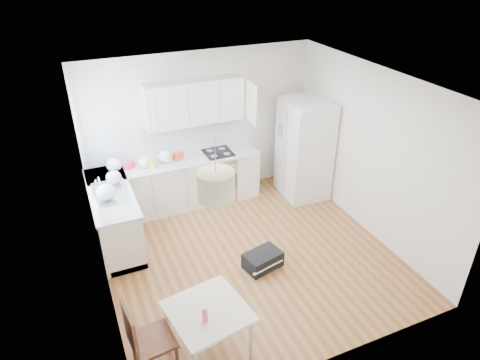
# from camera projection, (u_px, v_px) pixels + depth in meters

# --- Properties ---
(floor) EXTENTS (4.20, 4.20, 0.00)m
(floor) POSITION_uv_depth(u_px,v_px,m) (249.00, 254.00, 6.65)
(floor) COLOR brown
(floor) RESTS_ON ground
(ceiling) EXTENTS (4.20, 4.20, 0.00)m
(ceiling) POSITION_uv_depth(u_px,v_px,m) (251.00, 85.00, 5.33)
(ceiling) COLOR white
(ceiling) RESTS_ON wall_back
(wall_back) EXTENTS (4.20, 0.00, 4.20)m
(wall_back) POSITION_uv_depth(u_px,v_px,m) (201.00, 127.00, 7.67)
(wall_back) COLOR white
(wall_back) RESTS_ON floor
(wall_left) EXTENTS (0.00, 4.20, 4.20)m
(wall_left) POSITION_uv_depth(u_px,v_px,m) (95.00, 212.00, 5.26)
(wall_left) COLOR white
(wall_left) RESTS_ON floor
(wall_right) EXTENTS (0.00, 4.20, 4.20)m
(wall_right) POSITION_uv_depth(u_px,v_px,m) (371.00, 153.00, 6.72)
(wall_right) COLOR white
(wall_right) RESTS_ON floor
(window_glassblock) EXTENTS (0.02, 1.00, 1.00)m
(window_glassblock) POSITION_uv_depth(u_px,v_px,m) (81.00, 146.00, 5.99)
(window_glassblock) COLOR #BFE0F9
(window_glassblock) RESTS_ON wall_left
(cabinets_back) EXTENTS (3.00, 0.60, 0.88)m
(cabinets_back) POSITION_uv_depth(u_px,v_px,m) (177.00, 185.00, 7.67)
(cabinets_back) COLOR silver
(cabinets_back) RESTS_ON floor
(cabinets_left) EXTENTS (0.60, 1.80, 0.88)m
(cabinets_left) POSITION_uv_depth(u_px,v_px,m) (115.00, 217.00, 6.77)
(cabinets_left) COLOR silver
(cabinets_left) RESTS_ON floor
(counter_back) EXTENTS (3.02, 0.64, 0.04)m
(counter_back) POSITION_uv_depth(u_px,v_px,m) (175.00, 162.00, 7.44)
(counter_back) COLOR silver
(counter_back) RESTS_ON cabinets_back
(counter_left) EXTENTS (0.64, 1.82, 0.04)m
(counter_left) POSITION_uv_depth(u_px,v_px,m) (110.00, 192.00, 6.55)
(counter_left) COLOR silver
(counter_left) RESTS_ON cabinets_left
(backsplash_back) EXTENTS (3.00, 0.01, 0.58)m
(backsplash_back) POSITION_uv_depth(u_px,v_px,m) (169.00, 139.00, 7.53)
(backsplash_back) COLOR white
(backsplash_back) RESTS_ON wall_back
(backsplash_left) EXTENTS (0.01, 1.80, 0.58)m
(backsplash_left) POSITION_uv_depth(u_px,v_px,m) (87.00, 178.00, 6.29)
(backsplash_left) COLOR white
(backsplash_left) RESTS_ON wall_left
(upper_cabinets) EXTENTS (1.70, 0.32, 0.75)m
(upper_cabinets) POSITION_uv_depth(u_px,v_px,m) (194.00, 102.00, 7.23)
(upper_cabinets) COLOR silver
(upper_cabinets) RESTS_ON wall_back
(range_oven) EXTENTS (0.50, 0.61, 0.88)m
(range_oven) POSITION_uv_depth(u_px,v_px,m) (219.00, 176.00, 7.95)
(range_oven) COLOR #BABCBF
(range_oven) RESTS_ON floor
(sink) EXTENTS (0.50, 0.80, 0.16)m
(sink) POSITION_uv_depth(u_px,v_px,m) (111.00, 193.00, 6.50)
(sink) COLOR #BABCBF
(sink) RESTS_ON counter_left
(refrigerator) EXTENTS (0.92, 0.96, 1.84)m
(refrigerator) POSITION_uv_depth(u_px,v_px,m) (305.00, 149.00, 7.86)
(refrigerator) COLOR white
(refrigerator) RESTS_ON floor
(dining_table) EXTENTS (0.97, 0.97, 0.66)m
(dining_table) POSITION_uv_depth(u_px,v_px,m) (208.00, 315.00, 4.81)
(dining_table) COLOR beige
(dining_table) RESTS_ON floor
(dining_chair) EXTENTS (0.48, 0.48, 1.04)m
(dining_chair) POSITION_uv_depth(u_px,v_px,m) (153.00, 339.00, 4.61)
(dining_chair) COLOR #512C18
(dining_chair) RESTS_ON floor
(drink_bottle) EXTENTS (0.08, 0.08, 0.20)m
(drink_bottle) POSITION_uv_depth(u_px,v_px,m) (205.00, 314.00, 4.59)
(drink_bottle) COLOR #D43A67
(drink_bottle) RESTS_ON dining_table
(gym_bag) EXTENTS (0.61, 0.47, 0.25)m
(gym_bag) POSITION_uv_depth(u_px,v_px,m) (263.00, 260.00, 6.35)
(gym_bag) COLOR black
(gym_bag) RESTS_ON floor
(pendant_lamp) EXTENTS (0.39, 0.39, 0.29)m
(pendant_lamp) POSITION_uv_depth(u_px,v_px,m) (216.00, 185.00, 4.17)
(pendant_lamp) COLOR beige
(pendant_lamp) RESTS_ON ceiling
(grocery_bag_a) EXTENTS (0.26, 0.22, 0.23)m
(grocery_bag_a) POSITION_uv_depth(u_px,v_px,m) (114.00, 165.00, 7.06)
(grocery_bag_a) COLOR white
(grocery_bag_a) RESTS_ON counter_back
(grocery_bag_b) EXTENTS (0.22, 0.19, 0.20)m
(grocery_bag_b) POSITION_uv_depth(u_px,v_px,m) (145.00, 162.00, 7.16)
(grocery_bag_b) COLOR white
(grocery_bag_b) RESTS_ON counter_back
(grocery_bag_c) EXTENTS (0.24, 0.20, 0.22)m
(grocery_bag_c) POSITION_uv_depth(u_px,v_px,m) (166.00, 157.00, 7.33)
(grocery_bag_c) COLOR white
(grocery_bag_c) RESTS_ON counter_back
(grocery_bag_d) EXTENTS (0.24, 0.20, 0.21)m
(grocery_bag_d) POSITION_uv_depth(u_px,v_px,m) (114.00, 177.00, 6.70)
(grocery_bag_d) COLOR white
(grocery_bag_d) RESTS_ON counter_back
(grocery_bag_e) EXTENTS (0.28, 0.24, 0.25)m
(grocery_bag_e) POSITION_uv_depth(u_px,v_px,m) (106.00, 192.00, 6.26)
(grocery_bag_e) COLOR white
(grocery_bag_e) RESTS_ON counter_left
(snack_orange) EXTENTS (0.20, 0.17, 0.12)m
(snack_orange) POSITION_uv_depth(u_px,v_px,m) (178.00, 156.00, 7.47)
(snack_orange) COLOR red
(snack_orange) RESTS_ON counter_back
(snack_yellow) EXTENTS (0.20, 0.18, 0.12)m
(snack_yellow) POSITION_uv_depth(u_px,v_px,m) (150.00, 164.00, 7.20)
(snack_yellow) COLOR #FFAC28
(snack_yellow) RESTS_ON counter_back
(snack_red) EXTENTS (0.19, 0.18, 0.11)m
(snack_red) POSITION_uv_depth(u_px,v_px,m) (130.00, 165.00, 7.17)
(snack_red) COLOR #DD1B42
(snack_red) RESTS_ON counter_back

